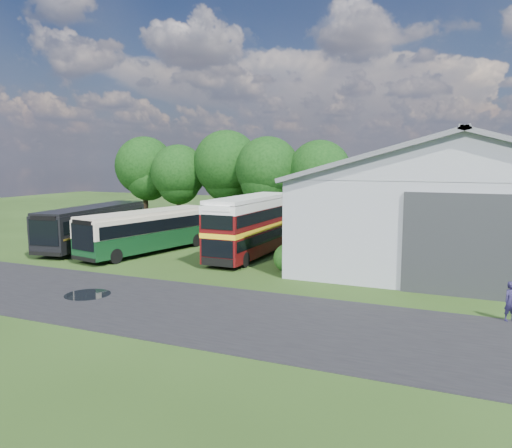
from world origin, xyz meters
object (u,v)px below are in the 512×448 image
at_px(bus_green_single, 148,231).
at_px(bus_maroon_double, 251,227).
at_px(visitor_a, 511,302).
at_px(bus_dark_single, 94,225).
at_px(storage_shed, 465,195).

xyz_separation_m(bus_green_single, bus_maroon_double, (7.26, 1.58, 0.47)).
height_order(bus_maroon_double, visitor_a, bus_maroon_double).
bearing_deg(visitor_a, bus_dark_single, 129.74).
distance_m(bus_green_single, visitor_a, 23.54).
bearing_deg(bus_dark_single, bus_green_single, -12.97).
relative_size(storage_shed, bus_dark_single, 2.18).
relative_size(bus_green_single, bus_dark_single, 0.97).
height_order(storage_shed, bus_maroon_double, storage_shed).
xyz_separation_m(bus_maroon_double, bus_dark_single, (-12.55, -1.11, -0.42)).
bearing_deg(visitor_a, storage_shed, 62.10).
xyz_separation_m(storage_shed, bus_dark_single, (-25.72, -8.07, -2.53)).
bearing_deg(bus_maroon_double, storage_shed, 28.20).
bearing_deg(visitor_a, bus_green_single, 127.65).
relative_size(bus_green_single, bus_maroon_double, 1.15).
relative_size(bus_green_single, visitor_a, 6.81).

